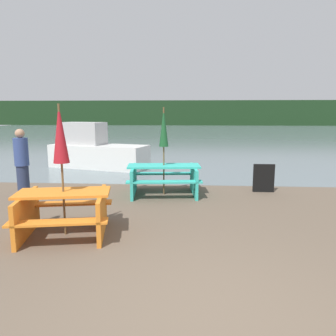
{
  "coord_description": "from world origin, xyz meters",
  "views": [
    {
      "loc": [
        -0.22,
        -3.06,
        2.1
      ],
      "look_at": [
        -0.71,
        4.28,
        0.85
      ],
      "focal_mm": 35.0,
      "sensor_mm": 36.0,
      "label": 1
    }
  ],
  "objects": [
    {
      "name": "ground_plane",
      "position": [
        0.0,
        0.0,
        0.0
      ],
      "size": [
        60.0,
        60.0,
        0.0
      ],
      "primitive_type": "plane",
      "color": "brown"
    },
    {
      "name": "water",
      "position": [
        0.0,
        31.31,
        -0.0
      ],
      "size": [
        60.0,
        50.0,
        0.0
      ],
      "color": "slate",
      "rests_on": "ground_plane"
    },
    {
      "name": "far_treeline",
      "position": [
        0.0,
        51.31,
        2.0
      ],
      "size": [
        80.0,
        1.6,
        4.0
      ],
      "color": "#193319",
      "rests_on": "water"
    },
    {
      "name": "picnic_table_orange",
      "position": [
        -2.37,
        2.25,
        0.45
      ],
      "size": [
        1.78,
        1.64,
        0.77
      ],
      "rotation": [
        0.0,
        0.0,
        0.18
      ],
      "color": "orange",
      "rests_on": "ground_plane"
    },
    {
      "name": "picnic_table_teal",
      "position": [
        -0.88,
        5.19,
        0.47
      ],
      "size": [
        1.97,
        1.55,
        0.77
      ],
      "rotation": [
        0.0,
        0.0,
        0.1
      ],
      "color": "#33B7A8",
      "rests_on": "ground_plane"
    },
    {
      "name": "umbrella_darkgreen",
      "position": [
        -0.88,
        5.19,
        1.71
      ],
      "size": [
        0.24,
        0.24,
        2.23
      ],
      "color": "brown",
      "rests_on": "ground_plane"
    },
    {
      "name": "umbrella_crimson",
      "position": [
        -2.37,
        2.25,
        1.73
      ],
      "size": [
        0.27,
        0.27,
        2.25
      ],
      "color": "brown",
      "rests_on": "ground_plane"
    },
    {
      "name": "boat",
      "position": [
        -3.85,
        9.24,
        0.64
      ],
      "size": [
        3.96,
        2.28,
        1.73
      ],
      "rotation": [
        0.0,
        0.0,
        -0.28
      ],
      "color": "silver",
      "rests_on": "water"
    },
    {
      "name": "person",
      "position": [
        -4.37,
        4.68,
        0.86
      ],
      "size": [
        0.34,
        0.34,
        1.71
      ],
      "color": "#283351",
      "rests_on": "ground_plane"
    },
    {
      "name": "signboard",
      "position": [
        1.75,
        5.63,
        0.38
      ],
      "size": [
        0.55,
        0.08,
        0.75
      ],
      "color": "black",
      "rests_on": "ground_plane"
    }
  ]
}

